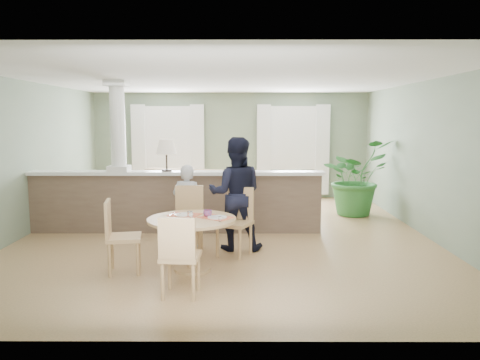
{
  "coord_description": "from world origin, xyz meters",
  "views": [
    {
      "loc": [
        0.29,
        -8.07,
        2.03
      ],
      "look_at": [
        0.26,
        -1.0,
        1.11
      ],
      "focal_mm": 35.0,
      "sensor_mm": 36.0,
      "label": 1
    }
  ],
  "objects_px": {
    "chair_far_boy": "(189,216)",
    "dining_table": "(193,229)",
    "sofa": "(191,193)",
    "chair_side": "(118,233)",
    "child_person": "(187,206)",
    "man_person": "(236,194)",
    "houseplant": "(355,177)",
    "chair_far_man": "(237,218)",
    "chair_near": "(179,253)"
  },
  "relations": [
    {
      "from": "chair_side",
      "to": "dining_table",
      "type": "bearing_deg",
      "value": -93.57
    },
    {
      "from": "dining_table",
      "to": "chair_near",
      "type": "xyz_separation_m",
      "value": [
        -0.05,
        -0.99,
        -0.04
      ]
    },
    {
      "from": "sofa",
      "to": "man_person",
      "type": "relative_size",
      "value": 1.82
    },
    {
      "from": "chair_far_boy",
      "to": "chair_near",
      "type": "height_order",
      "value": "chair_far_boy"
    },
    {
      "from": "houseplant",
      "to": "child_person",
      "type": "relative_size",
      "value": 1.21
    },
    {
      "from": "chair_far_man",
      "to": "man_person",
      "type": "distance_m",
      "value": 0.43
    },
    {
      "from": "dining_table",
      "to": "chair_side",
      "type": "height_order",
      "value": "chair_side"
    },
    {
      "from": "sofa",
      "to": "houseplant",
      "type": "bearing_deg",
      "value": 14.88
    },
    {
      "from": "dining_table",
      "to": "sofa",
      "type": "bearing_deg",
      "value": 96.63
    },
    {
      "from": "chair_far_boy",
      "to": "child_person",
      "type": "relative_size",
      "value": 0.76
    },
    {
      "from": "chair_near",
      "to": "chair_side",
      "type": "distance_m",
      "value": 1.28
    },
    {
      "from": "child_person",
      "to": "man_person",
      "type": "relative_size",
      "value": 0.76
    },
    {
      "from": "chair_far_man",
      "to": "dining_table",
      "type": "bearing_deg",
      "value": -101.96
    },
    {
      "from": "chair_far_boy",
      "to": "dining_table",
      "type": "bearing_deg",
      "value": -79.75
    },
    {
      "from": "chair_far_man",
      "to": "houseplant",
      "type": "bearing_deg",
      "value": 75.79
    },
    {
      "from": "houseplant",
      "to": "chair_far_boy",
      "type": "distance_m",
      "value": 4.29
    },
    {
      "from": "chair_far_boy",
      "to": "child_person",
      "type": "bearing_deg",
      "value": 100.73
    },
    {
      "from": "houseplant",
      "to": "chair_far_boy",
      "type": "height_order",
      "value": "houseplant"
    },
    {
      "from": "sofa",
      "to": "chair_far_man",
      "type": "bearing_deg",
      "value": -56.46
    },
    {
      "from": "chair_far_boy",
      "to": "chair_near",
      "type": "distance_m",
      "value": 1.91
    },
    {
      "from": "man_person",
      "to": "houseplant",
      "type": "bearing_deg",
      "value": -131.4
    },
    {
      "from": "chair_near",
      "to": "houseplant",
      "type": "bearing_deg",
      "value": -119.33
    },
    {
      "from": "sofa",
      "to": "man_person",
      "type": "bearing_deg",
      "value": -54.91
    },
    {
      "from": "sofa",
      "to": "chair_side",
      "type": "distance_m",
      "value": 3.87
    },
    {
      "from": "chair_side",
      "to": "child_person",
      "type": "relative_size",
      "value": 0.74
    },
    {
      "from": "man_person",
      "to": "dining_table",
      "type": "bearing_deg",
      "value": 63.24
    },
    {
      "from": "dining_table",
      "to": "chair_near",
      "type": "distance_m",
      "value": 1.0
    },
    {
      "from": "dining_table",
      "to": "man_person",
      "type": "relative_size",
      "value": 0.67
    },
    {
      "from": "sofa",
      "to": "dining_table",
      "type": "bearing_deg",
      "value": -68.73
    },
    {
      "from": "houseplant",
      "to": "dining_table",
      "type": "bearing_deg",
      "value": -129.48
    },
    {
      "from": "chair_far_man",
      "to": "child_person",
      "type": "xyz_separation_m",
      "value": [
        -0.78,
        0.41,
        0.1
      ]
    },
    {
      "from": "child_person",
      "to": "chair_far_man",
      "type": "bearing_deg",
      "value": 164.45
    },
    {
      "from": "houseplant",
      "to": "child_person",
      "type": "xyz_separation_m",
      "value": [
        -3.28,
        -2.57,
        -0.14
      ]
    },
    {
      "from": "chair_far_boy",
      "to": "houseplant",
      "type": "bearing_deg",
      "value": 41.59
    },
    {
      "from": "chair_near",
      "to": "chair_far_man",
      "type": "bearing_deg",
      "value": -105.74
    },
    {
      "from": "man_person",
      "to": "child_person",
      "type": "bearing_deg",
      "value": -7.28
    },
    {
      "from": "sofa",
      "to": "houseplant",
      "type": "distance_m",
      "value": 3.52
    },
    {
      "from": "sofa",
      "to": "dining_table",
      "type": "height_order",
      "value": "sofa"
    },
    {
      "from": "chair_far_boy",
      "to": "chair_far_man",
      "type": "height_order",
      "value": "chair_far_man"
    },
    {
      "from": "chair_far_man",
      "to": "chair_side",
      "type": "xyz_separation_m",
      "value": [
        -1.56,
        -0.87,
        -0.02
      ]
    },
    {
      "from": "chair_side",
      "to": "chair_far_boy",
      "type": "bearing_deg",
      "value": -48.82
    },
    {
      "from": "chair_far_boy",
      "to": "chair_side",
      "type": "relative_size",
      "value": 1.03
    },
    {
      "from": "chair_far_boy",
      "to": "chair_far_man",
      "type": "xyz_separation_m",
      "value": [
        0.74,
        -0.16,
        0.0
      ]
    },
    {
      "from": "sofa",
      "to": "houseplant",
      "type": "relative_size",
      "value": 2.0
    },
    {
      "from": "dining_table",
      "to": "child_person",
      "type": "xyz_separation_m",
      "value": [
        -0.2,
        1.16,
        0.09
      ]
    },
    {
      "from": "chair_far_boy",
      "to": "chair_near",
      "type": "bearing_deg",
      "value": -86.3
    },
    {
      "from": "houseplant",
      "to": "chair_far_boy",
      "type": "xyz_separation_m",
      "value": [
        -3.23,
        -2.82,
        -0.25
      ]
    },
    {
      "from": "chair_far_boy",
      "to": "chair_side",
      "type": "height_order",
      "value": "chair_far_boy"
    },
    {
      "from": "sofa",
      "to": "chair_far_boy",
      "type": "height_order",
      "value": "chair_far_boy"
    },
    {
      "from": "houseplant",
      "to": "chair_near",
      "type": "xyz_separation_m",
      "value": [
        -3.12,
        -4.72,
        -0.27
      ]
    }
  ]
}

